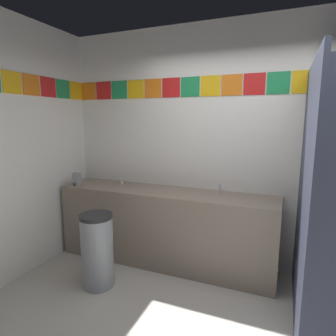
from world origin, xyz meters
The scene contains 7 objects.
wall_back centered at (0.00, 1.50, 1.41)m, with size 4.59×0.09×2.82m.
vanity_counter centered at (-0.94, 1.19, 0.46)m, with size 2.60×0.56×0.90m.
faucet_left centered at (-1.59, 1.28, 0.95)m, with size 0.04×0.10×0.14m.
faucet_right centered at (-0.29, 1.28, 0.95)m, with size 0.04×0.10×0.14m.
soap_dispenser centered at (-2.09, 1.03, 0.98)m, with size 0.09×0.09×0.16m.
stall_divider centered at (0.70, 0.51, 1.10)m, with size 0.92×1.40×2.20m.
trash_bin centered at (-1.38, 0.46, 0.39)m, with size 0.34×0.34×0.78m.
Camera 1 is at (0.35, -1.82, 1.74)m, focal length 30.47 mm.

